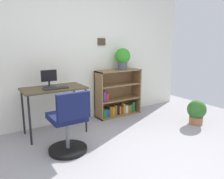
% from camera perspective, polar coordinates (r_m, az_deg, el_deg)
% --- Properties ---
extents(ground_plane, '(6.24, 6.24, 0.00)m').
position_cam_1_polar(ground_plane, '(2.70, 8.86, -20.89)').
color(ground_plane, '#9B979C').
extents(wall_back, '(5.20, 0.12, 2.51)m').
position_cam_1_polar(wall_back, '(4.12, -10.87, 9.01)').
color(wall_back, silver).
rests_on(wall_back, ground_plane).
extents(desk, '(0.96, 0.54, 0.76)m').
position_cam_1_polar(desk, '(3.63, -14.62, -0.57)').
color(desk, brown).
rests_on(desk, ground_plane).
extents(monitor, '(0.25, 0.19, 0.27)m').
position_cam_1_polar(monitor, '(3.66, -15.75, 2.57)').
color(monitor, '#262628').
rests_on(monitor, desk).
extents(keyboard, '(0.37, 0.14, 0.02)m').
position_cam_1_polar(keyboard, '(3.50, -14.15, 0.31)').
color(keyboard, '#272825').
rests_on(keyboard, desk).
extents(office_chair, '(0.52, 0.55, 0.87)m').
position_cam_1_polar(office_chair, '(3.02, -10.97, -9.20)').
color(office_chair, black).
rests_on(office_chair, ground_plane).
extents(bookshelf_low, '(0.93, 0.30, 0.92)m').
position_cam_1_polar(bookshelf_low, '(4.49, 1.16, -1.59)').
color(bookshelf_low, olive).
rests_on(bookshelf_low, ground_plane).
extents(potted_plant_on_shelf, '(0.30, 0.30, 0.42)m').
position_cam_1_polar(potted_plant_on_shelf, '(4.39, 2.73, 8.12)').
color(potted_plant_on_shelf, '#474C51').
rests_on(potted_plant_on_shelf, bookshelf_low).
extents(potted_plant_floor, '(0.33, 0.33, 0.44)m').
position_cam_1_polar(potted_plant_floor, '(4.31, 20.74, -5.20)').
color(potted_plant_floor, '#9E6642').
rests_on(potted_plant_floor, ground_plane).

